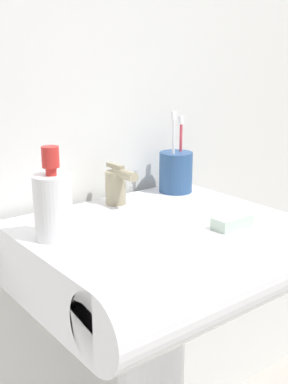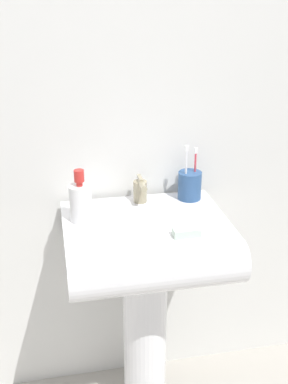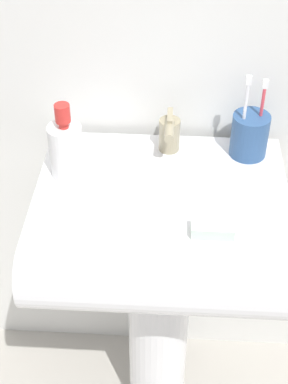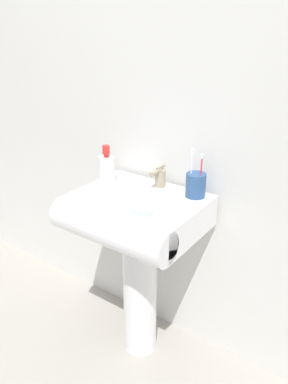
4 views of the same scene
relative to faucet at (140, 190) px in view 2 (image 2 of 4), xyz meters
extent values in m
cube|color=silver|center=(-0.01, 0.10, 0.33)|extent=(5.00, 0.05, 2.40)
cylinder|color=white|center=(-0.01, -0.14, -0.53)|extent=(0.16, 0.16, 0.69)
cube|color=white|center=(-0.01, -0.14, -0.11)|extent=(0.53, 0.39, 0.14)
cylinder|color=white|center=(-0.01, -0.33, -0.11)|extent=(0.53, 0.14, 0.14)
cylinder|color=tan|center=(0.00, 0.01, -0.01)|extent=(0.05, 0.05, 0.08)
cylinder|color=tan|center=(0.00, -0.03, 0.03)|extent=(0.02, 0.07, 0.02)
cube|color=tan|center=(0.00, 0.01, 0.04)|extent=(0.01, 0.06, 0.01)
cylinder|color=#2D5184|center=(0.18, 0.00, 0.00)|extent=(0.08, 0.08, 0.10)
cylinder|color=white|center=(0.16, -0.01, 0.05)|extent=(0.01, 0.01, 0.17)
cube|color=white|center=(0.16, -0.01, 0.15)|extent=(0.01, 0.01, 0.02)
cylinder|color=#D83F4C|center=(0.20, 0.00, 0.05)|extent=(0.01, 0.01, 0.15)
cube|color=white|center=(0.20, 0.00, 0.13)|extent=(0.01, 0.01, 0.02)
cylinder|color=white|center=(-0.22, -0.10, 0.01)|extent=(0.07, 0.07, 0.12)
cylinder|color=red|center=(-0.22, -0.10, 0.08)|extent=(0.02, 0.02, 0.01)
cylinder|color=red|center=(-0.22, -0.10, 0.11)|extent=(0.03, 0.03, 0.04)
cube|color=silver|center=(0.09, -0.27, -0.03)|extent=(0.08, 0.04, 0.02)
camera|label=1|loc=(-0.61, -0.87, 0.29)|focal=45.00mm
camera|label=2|loc=(-0.29, -1.52, 0.67)|focal=45.00mm
camera|label=3|loc=(0.01, -1.09, 0.75)|focal=55.00mm
camera|label=4|loc=(0.83, -1.28, 0.60)|focal=35.00mm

